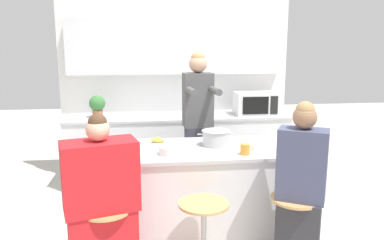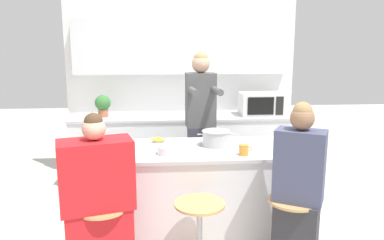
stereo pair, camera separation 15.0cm
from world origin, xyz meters
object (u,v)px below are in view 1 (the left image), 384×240
person_cooking (198,129)px  person_wrapped_blanket (102,210)px  kitchen_island (193,193)px  juice_carton (106,149)px  cooking_pot (216,138)px  fruit_bowl (118,144)px  banana_bunch (157,140)px  coffee_cup_near (245,149)px  microwave (256,103)px  potted_plant (97,105)px  bar_stool_rightmost (294,230)px  bar_stool_center (204,235)px  person_seated_near (300,198)px

person_cooking → person_wrapped_blanket: 1.74m
kitchen_island → juice_carton: size_ratio=10.97×
cooking_pot → fruit_bowl: 0.92m
banana_bunch → coffee_cup_near: bearing=-34.4°
microwave → person_cooking: bearing=-139.3°
kitchen_island → person_cooking: bearing=78.8°
person_cooking → potted_plant: size_ratio=6.13×
bar_stool_rightmost → cooking_pot: cooking_pot is taller
person_wrapped_blanket → juice_carton: bearing=74.1°
bar_stool_center → person_wrapped_blanket: size_ratio=0.47×
microwave → potted_plant: microwave is taller
banana_bunch → bar_stool_rightmost: bearing=-40.3°
juice_carton → microwave: microwave is taller
cooking_pot → banana_bunch: bearing=161.5°
bar_stool_rightmost → potted_plant: potted_plant is taller
potted_plant → juice_carton: bearing=-80.8°
person_cooking → person_seated_near: (0.62, -1.45, -0.25)m
person_seated_near → bar_stool_rightmost: bearing=160.2°
bar_stool_rightmost → cooking_pot: (-0.52, 0.72, 0.60)m
bar_stool_rightmost → cooking_pot: bearing=125.6°
bar_stool_center → person_wrapped_blanket: person_wrapped_blanket is taller
cooking_pot → person_wrapped_blanket: bearing=-143.0°
bar_stool_rightmost → person_seated_near: person_seated_near is taller
person_cooking → microwave: 1.19m
banana_bunch → microwave: bearing=43.1°
bar_stool_center → cooking_pot: size_ratio=1.81×
kitchen_island → microwave: bearing=55.7°
kitchen_island → coffee_cup_near: coffee_cup_near is taller
banana_bunch → juice_carton: juice_carton is taller
person_cooking → banana_bunch: person_cooking is taller
person_cooking → juice_carton: size_ratio=10.43×
bar_stool_center → person_cooking: person_cooking is taller
cooking_pot → juice_carton: 1.03m
banana_bunch → juice_carton: (-0.44, -0.47, 0.05)m
kitchen_island → potted_plant: potted_plant is taller
bar_stool_center → potted_plant: potted_plant is taller
bar_stool_rightmost → person_wrapped_blanket: 1.54m
juice_carton → coffee_cup_near: bearing=-2.1°
bar_stool_center → person_cooking: (0.15, 1.43, 0.54)m
coffee_cup_near → microwave: bearing=70.9°
juice_carton → person_cooking: bearing=47.1°
person_wrapped_blanket → cooking_pot: (1.00, 0.75, 0.34)m
coffee_cup_near → juice_carton: (-1.19, 0.04, 0.03)m
fruit_bowl → microwave: (1.74, 1.46, 0.13)m
potted_plant → microwave: bearing=-1.2°
kitchen_island → juice_carton: 0.95m
microwave → bar_stool_rightmost: bearing=-97.9°
person_wrapped_blanket → bar_stool_center: bearing=-14.0°
bar_stool_center → juice_carton: (-0.77, 0.44, 0.61)m
person_seated_near → fruit_bowl: 1.67m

